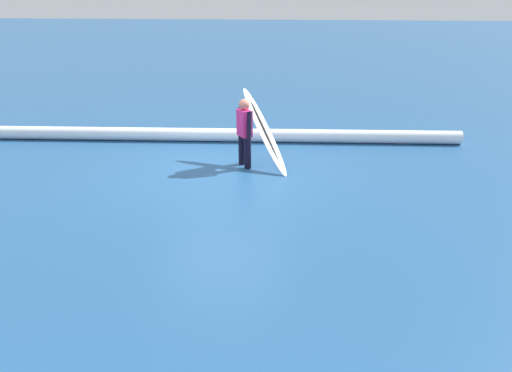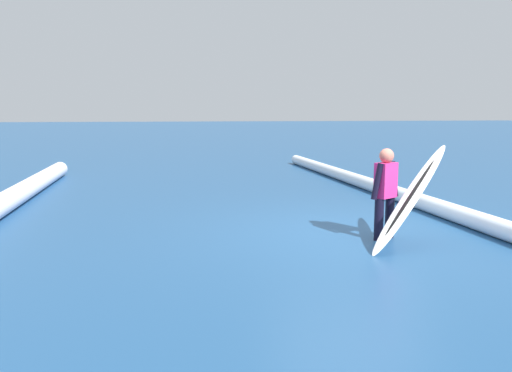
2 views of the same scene
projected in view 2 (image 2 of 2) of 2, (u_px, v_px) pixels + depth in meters
name	position (u px, v px, depth m)	size (l,w,h in m)	color
ground_plane	(353.00, 232.00, 8.33)	(139.80, 139.80, 0.00)	navy
surfer	(385.00, 189.00, 7.79)	(0.36, 0.53, 1.39)	black
surfboard	(411.00, 197.00, 7.48)	(1.25, 1.66, 1.45)	white
wave_crest_foreground	(401.00, 195.00, 10.98)	(0.31, 0.31, 15.66)	white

